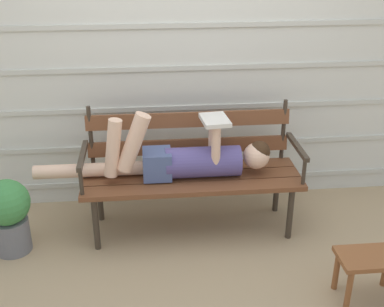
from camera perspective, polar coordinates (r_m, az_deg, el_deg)
ground_plane at (r=3.75m, az=0.11°, el=-9.15°), size 12.00×12.00×0.00m
house_siding at (r=3.80m, az=-0.80°, el=12.23°), size 4.65×0.08×2.54m
park_bench at (r=3.63m, az=-0.11°, el=-1.43°), size 1.57×0.51×0.91m
reclining_person at (r=3.52m, az=-1.02°, el=-0.53°), size 1.69×0.27×0.52m
footstool at (r=3.23m, az=19.79°, el=-11.90°), size 0.40×0.25×0.31m
potted_plant at (r=3.64m, az=-20.34°, el=-6.44°), size 0.32×0.32×0.54m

